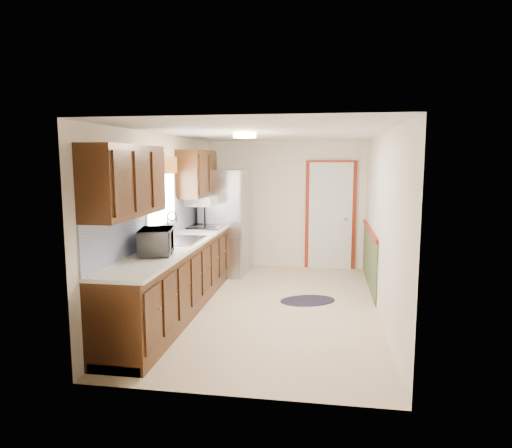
% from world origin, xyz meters
% --- Properties ---
extents(room_shell, '(3.20, 5.20, 2.52)m').
position_xyz_m(room_shell, '(0.00, 0.00, 1.20)').
color(room_shell, beige).
rests_on(room_shell, ground).
extents(kitchen_run, '(0.63, 4.00, 2.20)m').
position_xyz_m(kitchen_run, '(-1.24, -0.29, 0.81)').
color(kitchen_run, '#351B0C').
rests_on(kitchen_run, ground).
extents(back_wall_trim, '(1.12, 2.30, 2.08)m').
position_xyz_m(back_wall_trim, '(0.99, 2.21, 0.89)').
color(back_wall_trim, maroon).
rests_on(back_wall_trim, ground).
extents(ceiling_fixture, '(0.30, 0.30, 0.06)m').
position_xyz_m(ceiling_fixture, '(-0.30, -0.20, 2.36)').
color(ceiling_fixture, '#FFD88C').
rests_on(ceiling_fixture, room_shell).
extents(microwave, '(0.42, 0.60, 0.37)m').
position_xyz_m(microwave, '(-1.20, -1.10, 1.12)').
color(microwave, white).
rests_on(microwave, kitchen_run).
extents(refrigerator, '(0.80, 0.79, 1.87)m').
position_xyz_m(refrigerator, '(-1.02, 1.75, 0.94)').
color(refrigerator, '#B7B7BC').
rests_on(refrigerator, ground).
extents(rug, '(0.95, 0.79, 0.01)m').
position_xyz_m(rug, '(0.53, 0.33, 0.01)').
color(rug, black).
rests_on(rug, ground).
extents(cooktop, '(0.54, 0.65, 0.02)m').
position_xyz_m(cooktop, '(-1.19, 1.14, 0.95)').
color(cooktop, black).
rests_on(cooktop, kitchen_run).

